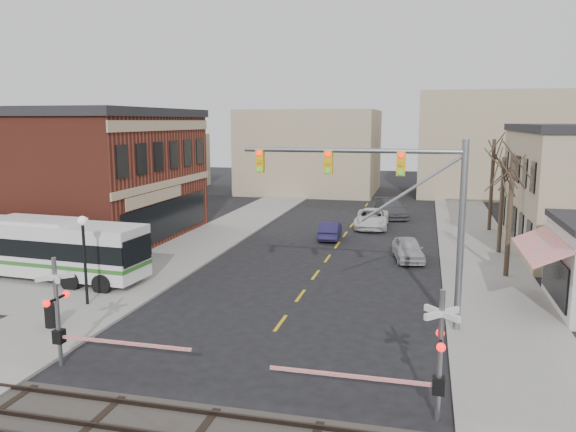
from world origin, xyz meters
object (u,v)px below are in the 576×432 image
object	(u,v)px
traffic_signal_mast	(397,195)
street_lamp	(84,241)
pedestrian_far	(131,261)
car_a	(408,249)
rr_crossing_east	(425,356)
car_c	(372,219)
rr_crossing_west	(68,314)
car_d	(391,209)
trash_bin	(52,315)
pedestrian_near	(117,268)
car_b	(330,230)
transit_bus	(38,247)

from	to	relation	value
traffic_signal_mast	street_lamp	bearing A→B (deg)	-176.86
street_lamp	pedestrian_far	bearing A→B (deg)	95.98
car_a	pedestrian_far	world-z (taller)	pedestrian_far
rr_crossing_east	car_a	distance (m)	19.56
car_c	street_lamp	bearing A→B (deg)	-117.73
rr_crossing_east	car_c	distance (m)	30.23
rr_crossing_west	car_d	distance (m)	36.08
rr_crossing_west	car_a	distance (m)	21.94
rr_crossing_west	trash_bin	size ratio (longest dim) A/B	5.80
rr_crossing_east	car_c	size ratio (longest dim) A/B	1.00
car_a	car_c	world-z (taller)	car_c
rr_crossing_east	car_c	bearing A→B (deg)	98.28
street_lamp	pedestrian_near	bearing A→B (deg)	91.92
trash_bin	car_c	size ratio (longest dim) A/B	0.17
car_a	car_d	size ratio (longest dim) A/B	0.77
rr_crossing_west	pedestrian_far	world-z (taller)	rr_crossing_west
pedestrian_near	rr_crossing_west	bearing A→B (deg)	-174.35
street_lamp	car_b	size ratio (longest dim) A/B	1.05
rr_crossing_east	trash_bin	size ratio (longest dim) A/B	5.80
street_lamp	trash_bin	bearing A→B (deg)	-84.39
pedestrian_far	car_d	bearing A→B (deg)	8.84
rr_crossing_east	pedestrian_far	size ratio (longest dim) A/B	3.60
car_d	pedestrian_far	world-z (taller)	pedestrian_far
traffic_signal_mast	car_b	xyz separation A→B (m)	(-5.63, 17.21, -5.04)
car_b	car_d	bearing A→B (deg)	-112.70
car_b	traffic_signal_mast	bearing A→B (deg)	104.82
transit_bus	rr_crossing_east	distance (m)	23.20
car_a	car_b	world-z (taller)	car_a
car_a	car_d	bearing A→B (deg)	87.01
rr_crossing_east	pedestrian_far	bearing A→B (deg)	143.73
rr_crossing_west	car_c	distance (m)	30.30
rr_crossing_west	car_b	bearing A→B (deg)	77.41
rr_crossing_east	street_lamp	xyz separation A→B (m)	(-15.57, 6.69, 1.19)
transit_bus	rr_crossing_west	size ratio (longest dim) A/B	2.29
rr_crossing_west	car_d	xyz separation A→B (m)	(9.19, 34.87, -1.17)
transit_bus	car_d	size ratio (longest dim) A/B	2.32
rr_crossing_east	trash_bin	bearing A→B (deg)	166.35
car_d	car_b	bearing A→B (deg)	-126.84
car_d	pedestrian_near	bearing A→B (deg)	-133.33
rr_crossing_east	car_b	size ratio (longest dim) A/B	1.39
transit_bus	car_a	bearing A→B (deg)	25.22
traffic_signal_mast	rr_crossing_west	distance (m)	13.46
street_lamp	pedestrian_far	xyz separation A→B (m)	(-0.54, 5.13, -2.27)
rr_crossing_east	pedestrian_near	world-z (taller)	rr_crossing_east
traffic_signal_mast	car_d	size ratio (longest dim) A/B	1.69
transit_bus	traffic_signal_mast	xyz separation A→B (m)	(19.56, -2.70, 3.87)
street_lamp	car_d	size ratio (longest dim) A/B	0.77
car_b	car_c	world-z (taller)	car_c
car_b	car_d	world-z (taller)	car_d
rr_crossing_west	rr_crossing_east	xyz separation A→B (m)	(12.29, -0.67, 0.00)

